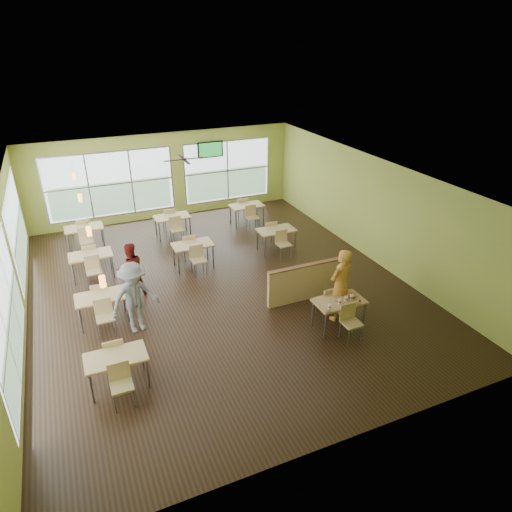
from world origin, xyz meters
name	(u,v)px	position (x,y,z in m)	size (l,w,h in m)	color
room	(217,235)	(0.00, 0.00, 1.60)	(12.00, 12.04, 3.20)	black
window_bays	(102,215)	(-2.65, 3.08, 1.48)	(9.24, 10.24, 2.38)	white
main_table	(339,305)	(2.00, -3.00, 0.63)	(1.22, 1.52, 0.87)	tan
half_wall_divider	(309,281)	(2.00, -1.55, 0.52)	(2.40, 0.14, 1.04)	tan
dining_tables	(167,249)	(-1.05, 1.71, 0.63)	(6.92, 8.72, 0.87)	tan
pendant_lights	(84,214)	(-3.20, 0.68, 2.45)	(0.11, 7.31, 0.86)	#2D2119
ceiling_fan	(184,159)	(0.00, 3.00, 2.95)	(1.25, 1.25, 0.29)	#2D2119
tv_backwall	(210,150)	(1.80, 5.90, 2.45)	(1.00, 0.07, 0.60)	black
man_plaid	(340,285)	(2.21, -2.68, 0.95)	(0.69, 0.46, 1.90)	#CC5416
patron_maroon	(131,270)	(-2.30, 0.52, 0.77)	(0.75, 0.58, 1.54)	maroon
patron_grey	(134,298)	(-2.49, -1.18, 0.90)	(1.17, 0.67, 1.81)	slate
cup_blue	(330,306)	(1.59, -3.21, 0.81)	(0.09, 0.09, 0.31)	white
cup_yellow	(340,301)	(1.92, -3.12, 0.81)	(0.09, 0.09, 0.32)	white
cup_red_near	(346,298)	(2.13, -3.07, 0.82)	(0.09, 0.09, 0.32)	white
cup_red_far	(352,297)	(2.29, -3.07, 0.82)	(0.09, 0.09, 0.34)	white
food_basket	(351,295)	(2.36, -2.96, 0.78)	(0.24, 0.24, 0.05)	black
ketchup_cup	(360,301)	(2.42, -3.22, 0.76)	(0.06, 0.06, 0.03)	#A61C06
wrapper_left	(328,311)	(1.49, -3.30, 0.77)	(0.15, 0.14, 0.04)	#A88151
wrapper_mid	(337,300)	(1.94, -2.97, 0.77)	(0.18, 0.16, 0.05)	#A88151
wrapper_right	(359,303)	(2.33, -3.30, 0.77)	(0.13, 0.11, 0.03)	#A88151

